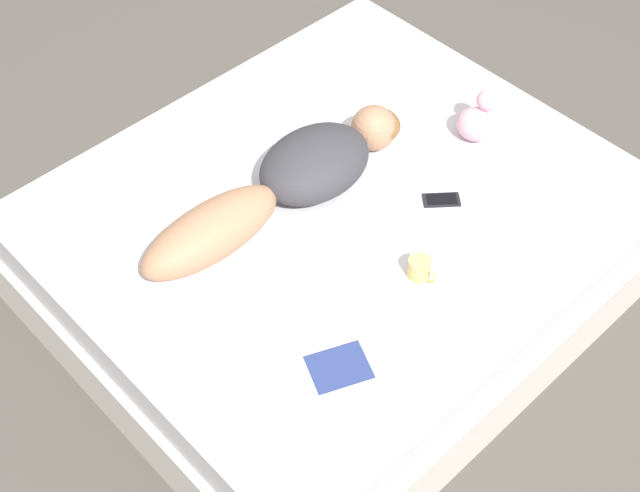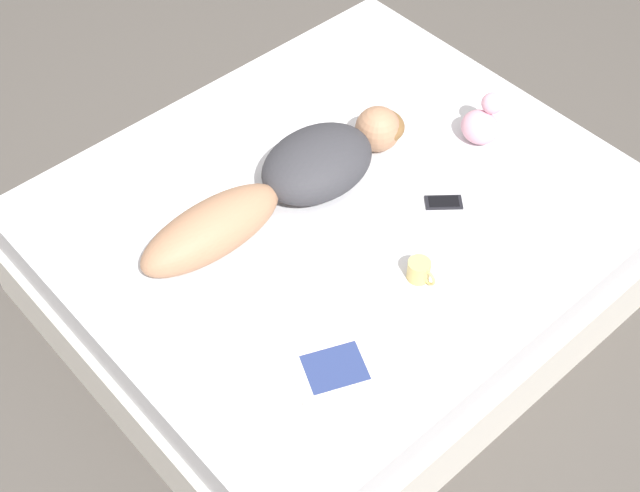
{
  "view_description": "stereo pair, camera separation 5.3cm",
  "coord_description": "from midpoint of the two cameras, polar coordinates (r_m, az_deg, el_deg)",
  "views": [
    {
      "loc": [
        1.57,
        -1.57,
        2.82
      ],
      "look_at": [
        0.14,
        -0.22,
        0.53
      ],
      "focal_mm": 50.0,
      "sensor_mm": 36.0,
      "label": 1
    },
    {
      "loc": [
        1.6,
        -1.53,
        2.82
      ],
      "look_at": [
        0.14,
        -0.22,
        0.53
      ],
      "focal_mm": 50.0,
      "sensor_mm": 36.0,
      "label": 2
    }
  ],
  "objects": [
    {
      "name": "person",
      "position": [
        3.17,
        -1.48,
        4.17
      ],
      "size": [
        0.33,
        1.16,
        0.2
      ],
      "rotation": [
        0.0,
        0.0,
        -0.02
      ],
      "color": "#A37556",
      "rests_on": "bed"
    },
    {
      "name": "ground_plane",
      "position": [
        3.59,
        1.53,
        -2.5
      ],
      "size": [
        12.0,
        12.0,
        0.0
      ],
      "primitive_type": "plane",
      "color": "#4C4742"
    },
    {
      "name": "plush_toy",
      "position": [
        3.47,
        10.77,
        7.75
      ],
      "size": [
        0.15,
        0.16,
        0.19
      ],
      "color": "#DB9EB2",
      "rests_on": "bed"
    },
    {
      "name": "open_magazine",
      "position": [
        2.84,
        0.77,
        -6.08
      ],
      "size": [
        0.53,
        0.43,
        0.01
      ],
      "rotation": [
        0.0,
        0.0,
        -0.41
      ],
      "color": "silver",
      "rests_on": "bed"
    },
    {
      "name": "cell_phone",
      "position": [
        3.25,
        8.39,
        2.78
      ],
      "size": [
        0.14,
        0.14,
        0.01
      ],
      "rotation": [
        0.0,
        0.0,
        -0.7
      ],
      "color": "black",
      "rests_on": "bed"
    },
    {
      "name": "coffee_mug",
      "position": [
        2.99,
        6.89,
        -1.56
      ],
      "size": [
        0.11,
        0.08,
        0.08
      ],
      "color": "tan",
      "rests_on": "bed"
    },
    {
      "name": "bed",
      "position": [
        3.41,
        1.61,
        -0.04
      ],
      "size": [
        1.76,
        2.03,
        0.48
      ],
      "color": "beige",
      "rests_on": "ground_plane"
    }
  ]
}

